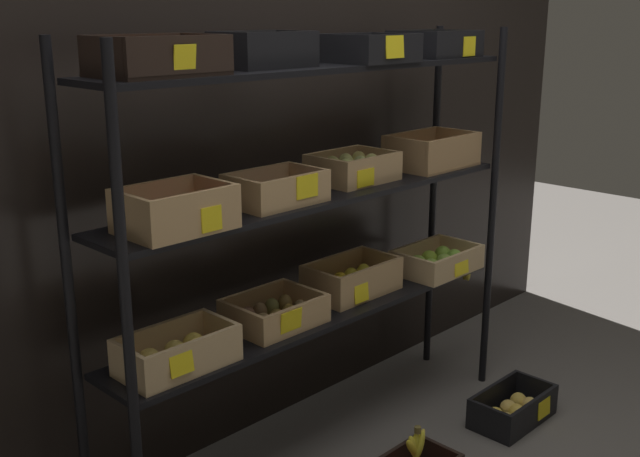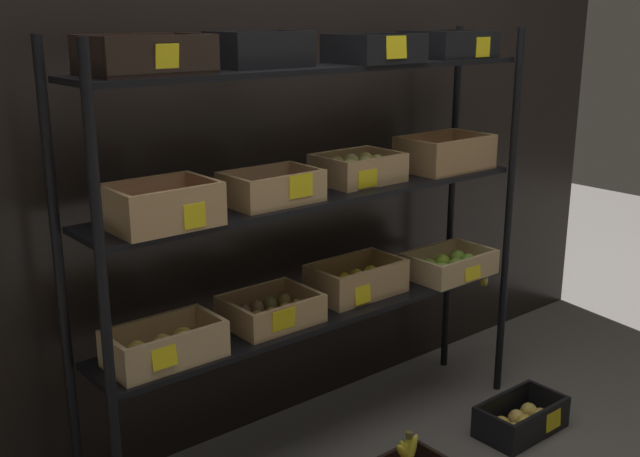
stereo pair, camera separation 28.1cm
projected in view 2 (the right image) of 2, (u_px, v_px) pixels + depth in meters
The scene contains 5 objects.
ground_plane at pixel (320, 443), 3.06m from camera, with size 10.00×10.00×0.00m, color #605B56.
storefront_wall at pixel (260, 76), 2.94m from camera, with size 4.23×0.12×2.84m, color black.
display_rack at pixel (324, 194), 2.79m from camera, with size 1.94×0.35×1.60m.
crate_ground_apple_gold at pixel (521, 420), 3.13m from camera, with size 0.38×0.21×0.13m.
banana_bunch_loose at pixel (407, 451), 2.68m from camera, with size 0.13×0.04×0.13m.
Camera 2 is at (-1.73, -2.09, 1.66)m, focal length 43.09 mm.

